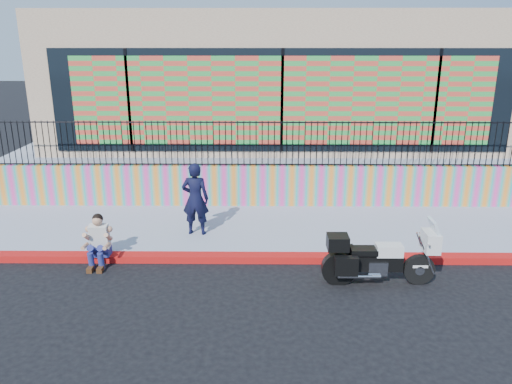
{
  "coord_description": "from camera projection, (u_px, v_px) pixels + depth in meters",
  "views": [
    {
      "loc": [
        -0.58,
        -9.62,
        4.53
      ],
      "look_at": [
        -0.68,
        1.2,
        1.16
      ],
      "focal_mm": 35.0,
      "sensor_mm": 36.0,
      "label": 1
    }
  ],
  "objects": [
    {
      "name": "storefront_building",
      "position": [
        278.0,
        75.0,
        17.33
      ],
      "size": [
        14.0,
        8.06,
        4.0
      ],
      "color": "tan",
      "rests_on": "elevated_platform"
    },
    {
      "name": "elevated_platform",
      "position": [
        276.0,
        148.0,
        18.31
      ],
      "size": [
        16.0,
        10.0,
        1.25
      ],
      "primitive_type": "cube",
      "color": "#9399B0",
      "rests_on": "ground"
    },
    {
      "name": "police_motorcycle",
      "position": [
        378.0,
        257.0,
        9.42
      ],
      "size": [
        2.12,
        0.7,
        1.32
      ],
      "color": "black",
      "rests_on": "ground"
    },
    {
      "name": "police_officer",
      "position": [
        195.0,
        199.0,
        11.38
      ],
      "size": [
        0.64,
        0.45,
        1.69
      ],
      "primitive_type": "imported",
      "rotation": [
        0.0,
        0.0,
        3.07
      ],
      "color": "black",
      "rests_on": "sidewalk"
    },
    {
      "name": "ground",
      "position": [
        288.0,
        261.0,
        10.53
      ],
      "size": [
        90.0,
        90.0,
        0.0
      ],
      "primitive_type": "plane",
      "color": "black",
      "rests_on": "ground"
    },
    {
      "name": "sidewalk",
      "position": [
        284.0,
        229.0,
        12.08
      ],
      "size": [
        16.0,
        3.0,
        0.15
      ],
      "primitive_type": "cube",
      "color": "#9399B0",
      "rests_on": "ground"
    },
    {
      "name": "metal_fence",
      "position": [
        283.0,
        144.0,
        13.08
      ],
      "size": [
        15.8,
        0.04,
        1.2
      ],
      "primitive_type": null,
      "color": "black",
      "rests_on": "mural_wall"
    },
    {
      "name": "seated_man",
      "position": [
        98.0,
        245.0,
        10.2
      ],
      "size": [
        0.54,
        0.71,
        1.06
      ],
      "color": "navy",
      "rests_on": "ground"
    },
    {
      "name": "mural_wall",
      "position": [
        282.0,
        186.0,
        13.42
      ],
      "size": [
        16.0,
        0.2,
        1.1
      ],
      "primitive_type": "cube",
      "color": "#EB3D9C",
      "rests_on": "sidewalk"
    },
    {
      "name": "red_curb",
      "position": [
        288.0,
        258.0,
        10.51
      ],
      "size": [
        16.0,
        0.3,
        0.15
      ],
      "primitive_type": "cube",
      "color": "#AD130C",
      "rests_on": "ground"
    }
  ]
}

